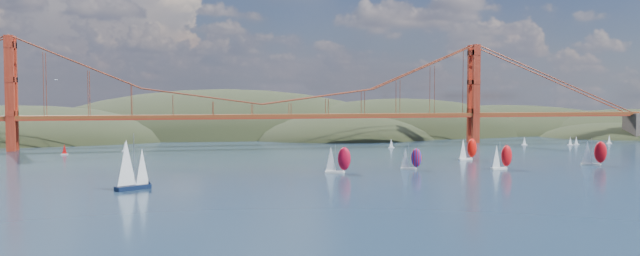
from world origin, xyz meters
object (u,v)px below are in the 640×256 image
object	(u,v)px
racer_3	(467,149)
racer_rwb	(411,158)
racer_1	(501,156)
racer_2	(593,152)
racer_0	(337,159)
sloop_navy	(131,165)

from	to	relation	value
racer_3	racer_rwb	size ratio (longest dim) A/B	1.15
racer_1	racer_rwb	size ratio (longest dim) A/B	1.14
racer_rwb	racer_3	bearing A→B (deg)	59.97
racer_2	racer_3	size ratio (longest dim) A/B	1.05
racer_rwb	racer_2	bearing A→B (deg)	20.67
racer_1	racer_rwb	distance (m)	32.57
racer_3	racer_rwb	distance (m)	43.72
racer_3	racer_1	bearing A→B (deg)	-107.55
racer_0	racer_rwb	distance (m)	28.69
racer_2	racer_1	bearing A→B (deg)	-147.11
racer_0	racer_3	xyz separation A→B (m)	(63.30, 30.83, -0.10)
sloop_navy	racer_2	xyz separation A→B (m)	(166.40, 24.85, -2.05)
sloop_navy	racer_1	bearing A→B (deg)	-23.54
racer_2	racer_3	distance (m)	47.54
racer_1	racer_2	distance (m)	40.84
sloop_navy	racer_0	distance (m)	69.74
racer_2	sloop_navy	bearing A→B (deg)	-144.24
racer_1	racer_rwb	xyz separation A→B (m)	(-31.77, 7.13, -0.57)
racer_3	racer_0	bearing A→B (deg)	-166.06
racer_1	sloop_navy	bearing A→B (deg)	179.91
racer_0	racer_2	world-z (taller)	racer_2
racer_1	racer_2	bearing A→B (deg)	-3.88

